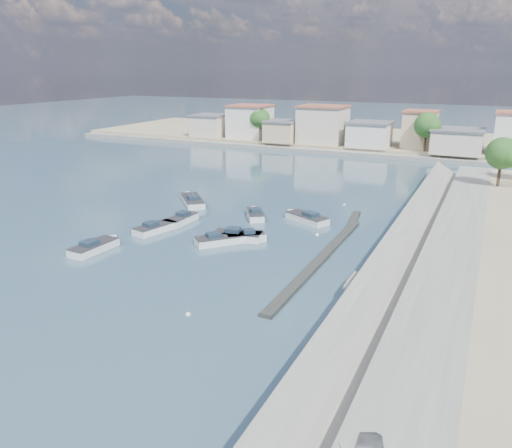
{
  "coord_description": "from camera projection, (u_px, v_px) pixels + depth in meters",
  "views": [
    {
      "loc": [
        20.78,
        -33.46,
        17.96
      ],
      "look_at": [
        -1.86,
        14.01,
        1.4
      ],
      "focal_mm": 35.0,
      "sensor_mm": 36.0,
      "label": 1
    }
  ],
  "objects": [
    {
      "name": "mooring_buoys",
      "position": [
        314.0,
        243.0,
        53.22
      ],
      "size": [
        19.39,
        36.37,
        0.39
      ],
      "color": "white",
      "rests_on": "ground"
    },
    {
      "name": "motorboat_g",
      "position": [
        180.0,
        220.0,
        59.89
      ],
      "size": [
        2.05,
        5.65,
        1.48
      ],
      "color": "silver",
      "rests_on": "ground"
    },
    {
      "name": "far_town",
      "position": [
        442.0,
        133.0,
        103.08
      ],
      "size": [
        113.01,
        12.8,
        8.35
      ],
      "color": "beige",
      "rests_on": "far_shore_land"
    },
    {
      "name": "far_shore_quay",
      "position": [
        382.0,
        156.0,
        103.74
      ],
      "size": [
        160.0,
        2.5,
        0.8
      ],
      "primitive_type": "cube",
      "color": "slate",
      "rests_on": "ground"
    },
    {
      "name": "motorboat_e",
      "position": [
        157.0,
        228.0,
        57.07
      ],
      "size": [
        3.12,
        5.76,
        1.48
      ],
      "color": "silver",
      "rests_on": "ground"
    },
    {
      "name": "sailboat",
      "position": [
        192.0,
        200.0,
        68.94
      ],
      "size": [
        6.32,
        6.63,
        9.0
      ],
      "color": "silver",
      "rests_on": "ground"
    },
    {
      "name": "motorboat_d",
      "position": [
        243.0,
        238.0,
        53.87
      ],
      "size": [
        4.22,
        3.83,
        1.48
      ],
      "color": "silver",
      "rests_on": "ground"
    },
    {
      "name": "breakwater",
      "position": [
        328.0,
        250.0,
        50.77
      ],
      "size": [
        2.0,
        31.02,
        0.35
      ],
      "color": "black",
      "rests_on": "ground"
    },
    {
      "name": "seawall_walkway",
      "position": [
        450.0,
        261.0,
        46.06
      ],
      "size": [
        5.0,
        90.0,
        1.8
      ],
      "primitive_type": "cube",
      "color": "slate",
      "rests_on": "ground"
    },
    {
      "name": "motorboat_c",
      "position": [
        305.0,
        218.0,
        60.94
      ],
      "size": [
        6.14,
        4.42,
        1.48
      ],
      "color": "silver",
      "rests_on": "ground"
    },
    {
      "name": "ground",
      "position": [
        339.0,
        189.0,
        77.17
      ],
      "size": [
        400.0,
        400.0,
        0.0
      ],
      "primitive_type": "plane",
      "color": "#2C4858",
      "rests_on": "ground"
    },
    {
      "name": "motorboat_a",
      "position": [
        96.0,
        247.0,
        51.11
      ],
      "size": [
        2.36,
        5.99,
        1.48
      ],
      "color": "silver",
      "rests_on": "ground"
    },
    {
      "name": "motorboat_b",
      "position": [
        220.0,
        240.0,
        53.06
      ],
      "size": [
        4.61,
        4.84,
        1.48
      ],
      "color": "silver",
      "rests_on": "ground"
    },
    {
      "name": "motorboat_h",
      "position": [
        240.0,
        236.0,
        54.26
      ],
      "size": [
        5.9,
        3.09,
        1.48
      ],
      "color": "silver",
      "rests_on": "ground"
    },
    {
      "name": "far_shore_land",
      "position": [
        400.0,
        141.0,
        121.73
      ],
      "size": [
        160.0,
        40.0,
        1.4
      ],
      "primitive_type": "cube",
      "color": "gray",
      "rests_on": "ground"
    },
    {
      "name": "motorboat_f",
      "position": [
        255.0,
        214.0,
        62.36
      ],
      "size": [
        3.89,
        4.76,
        1.48
      ],
      "color": "silver",
      "rests_on": "ground"
    },
    {
      "name": "shore_trees",
      "position": [
        424.0,
        131.0,
        96.08
      ],
      "size": [
        74.56,
        38.32,
        7.92
      ],
      "color": "#38281E",
      "rests_on": "ground"
    }
  ]
}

